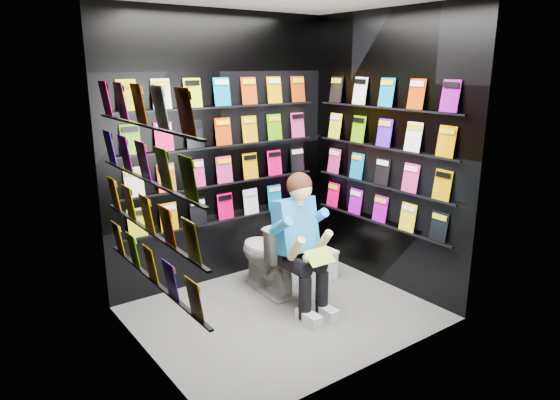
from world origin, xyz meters
TOP-DOWN VIEW (x-y plane):
  - floor at (0.00, 0.00)m, footprint 2.40×2.40m
  - wall_back at (0.00, 1.00)m, footprint 2.40×0.04m
  - wall_front at (0.00, -1.00)m, footprint 2.40×0.04m
  - wall_left at (-1.20, 0.00)m, footprint 0.04×2.00m
  - wall_right at (1.20, 0.00)m, footprint 0.04×2.00m
  - comics_back at (0.00, 0.97)m, footprint 2.10×0.06m
  - comics_left at (-1.17, 0.00)m, footprint 0.06×1.70m
  - comics_right at (1.17, 0.00)m, footprint 0.06×1.70m
  - toilet at (0.16, 0.45)m, footprint 0.45×0.77m
  - longbox at (0.78, 0.44)m, footprint 0.20×0.36m
  - longbox_lid at (0.78, 0.44)m, footprint 0.22×0.38m
  - reader at (0.16, 0.07)m, footprint 0.51×0.73m
  - held_comic at (0.16, -0.28)m, footprint 0.25×0.15m

SIDE VIEW (x-z plane):
  - floor at x=0.00m, z-range 0.00..0.00m
  - longbox at x=0.78m, z-range 0.00..0.27m
  - longbox_lid at x=0.78m, z-range 0.27..0.29m
  - toilet at x=0.16m, z-range 0.00..0.73m
  - held_comic at x=0.16m, z-range 0.53..0.63m
  - reader at x=0.16m, z-range 0.09..1.40m
  - wall_back at x=0.00m, z-range 0.00..2.60m
  - wall_front at x=0.00m, z-range 0.00..2.60m
  - wall_left at x=-1.20m, z-range 0.00..2.60m
  - wall_right at x=1.20m, z-range 0.00..2.60m
  - comics_back at x=0.00m, z-range 0.62..1.99m
  - comics_left at x=-1.17m, z-range 0.62..1.99m
  - comics_right at x=1.17m, z-range 0.62..1.99m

